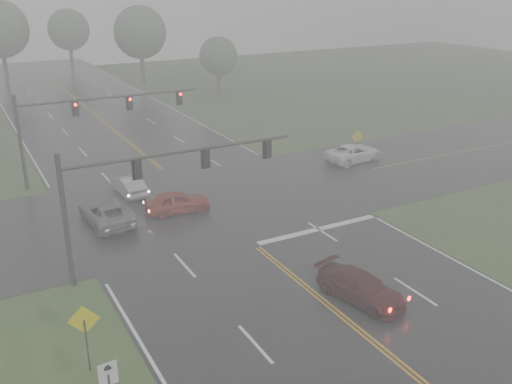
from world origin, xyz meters
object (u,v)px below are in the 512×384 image
signal_gantry_near (141,181)px  signal_gantry_far (80,117)px  sedan_silver (129,194)px  sedan_maroon (360,300)px  sedan_red (178,213)px  pickup_white (353,161)px  car_grey (108,223)px

signal_gantry_near → signal_gantry_far: 15.74m
signal_gantry_far → signal_gantry_near: bearing=-91.5°
signal_gantry_near → signal_gantry_far: (0.40, 15.73, 0.03)m
sedan_silver → signal_gantry_near: 12.39m
sedan_maroon → signal_gantry_far: size_ratio=0.34×
sedan_red → sedan_silver: sedan_red is taller
sedan_red → signal_gantry_near: signal_gantry_near is taller
sedan_silver → signal_gantry_far: size_ratio=0.29×
sedan_red → pickup_white: sedan_red is taller
car_grey → sedan_maroon: bearing=115.9°
pickup_white → signal_gantry_far: (-20.87, 6.03, 4.93)m
pickup_white → sedan_maroon: bearing=136.0°
sedan_maroon → sedan_silver: 20.00m
sedan_silver → signal_gantry_near: (-2.36, -11.13, 4.89)m
sedan_maroon → car_grey: car_grey is taller
car_grey → signal_gantry_far: size_ratio=0.38×
sedan_maroon → signal_gantry_near: size_ratio=0.37×
sedan_maroon → signal_gantry_far: signal_gantry_far is taller
sedan_silver → signal_gantry_far: signal_gantry_far is taller
sedan_maroon → pickup_white: pickup_white is taller
signal_gantry_far → sedan_red: bearing=-68.3°
sedan_red → car_grey: bearing=89.9°
sedan_silver → signal_gantry_near: size_ratio=0.32×
signal_gantry_near → car_grey: bearing=93.1°
car_grey → pickup_white: (21.64, 2.91, 0.00)m
car_grey → signal_gantry_near: (0.37, -6.79, 4.89)m
sedan_maroon → signal_gantry_near: 12.32m
sedan_red → signal_gantry_far: (-3.75, 9.41, 4.93)m
sedan_red → sedan_maroon: bearing=-159.5°
sedan_red → signal_gantry_near: bearing=152.5°
car_grey → signal_gantry_near: size_ratio=0.41×
sedan_maroon → sedan_red: bearing=91.2°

